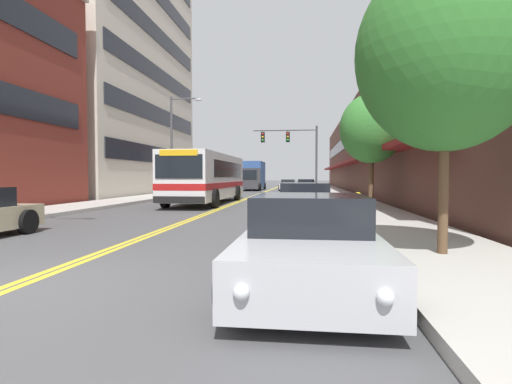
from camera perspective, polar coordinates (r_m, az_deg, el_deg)
The scene contains 19 objects.
ground_plane at distance 42.71m, azimuth 1.38°, elevation 0.06°, with size 240.00×240.00×0.00m, color #4C4C4F.
sidewalk_left at distance 43.95m, azimuth -7.70°, elevation 0.22°, with size 2.94×106.00×0.18m.
sidewalk_right at distance 42.57m, azimuth 10.75°, elevation 0.13°, with size 2.94×106.00×0.18m.
centre_line at distance 42.71m, azimuth 1.38°, elevation 0.06°, with size 0.34×106.00×0.01m.
office_tower_left at distance 41.61m, azimuth -22.17°, elevation 22.01°, with size 12.08×21.14×31.62m.
storefront_row_right at distance 43.37m, azimuth 18.37°, elevation 5.85°, with size 9.10×68.00×8.89m.
city_bus at distance 24.30m, azimuth -6.89°, elevation 2.29°, with size 2.90×11.00×2.91m.
car_champagne_parked_left_mid at distance 34.84m, azimuth -7.13°, elevation 0.45°, with size 2.10×4.77×1.15m.
car_silver_parked_right_foreground at distance 6.02m, azimuth 7.66°, elevation -7.38°, with size 2.16×4.51×1.34m.
car_navy_parked_right_mid at distance 38.24m, azimuth 7.14°, elevation 0.76°, with size 1.99×4.30×1.36m.
car_red_parked_right_far at distance 44.98m, azimuth 7.28°, elevation 0.88°, with size 2.17×4.59×1.21m.
car_slate_blue_parked_right_end at distance 13.28m, azimuth 7.02°, elevation -1.98°, with size 2.07×4.34×1.41m.
car_white_moving_lead at distance 46.60m, azimuth 4.62°, elevation 0.97°, with size 2.03×4.70×1.28m.
box_truck at distance 47.43m, azimuth -0.47°, elevation 2.34°, with size 2.60×7.41×3.41m.
traffic_signal_mast at distance 35.92m, azimuth 5.47°, elevation 6.57°, with size 5.72×0.38×6.10m.
street_lamp_left_far at distance 29.36m, azimuth -11.34°, elevation 7.60°, with size 2.33×0.28×7.30m.
street_tree_right_near at distance 8.50m, azimuth 25.49°, elevation 17.41°, with size 3.27×3.27×5.50m.
street_tree_right_mid at distance 19.68m, azimuth 16.19°, elevation 8.68°, with size 2.96×2.96×5.32m.
fire_hydrant at distance 13.37m, azimuth 14.28°, elevation -2.02°, with size 0.35×0.27×0.94m.
Camera 1 is at (4.28, -5.46, 1.62)m, focal length 28.00 mm.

